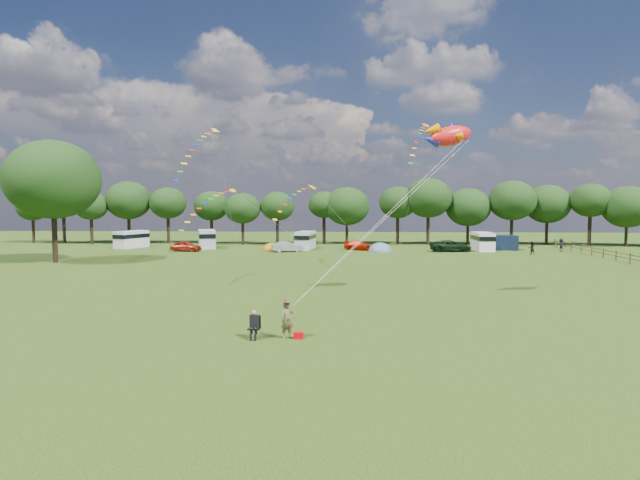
{
  "coord_description": "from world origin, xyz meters",
  "views": [
    {
      "loc": [
        1.93,
        -28.37,
        6.58
      ],
      "look_at": [
        0.0,
        8.0,
        4.0
      ],
      "focal_mm": 30.0,
      "sensor_mm": 36.0,
      "label": 1
    }
  ],
  "objects_px": {
    "tent_greyblue": "(380,252)",
    "camp_chair": "(254,321)",
    "car_a": "(186,246)",
    "campervan_d": "(483,241)",
    "tent_orange": "(272,250)",
    "car_c": "(360,246)",
    "kite_flyer": "(287,320)",
    "campervan_a": "(132,239)",
    "car_b": "(287,247)",
    "campervan_c": "(305,240)",
    "walker_a": "(531,248)",
    "walker_b": "(561,245)",
    "fish_kite": "(447,136)",
    "campervan_b": "(207,238)",
    "car_d": "(451,246)",
    "big_tree": "(53,180)"
  },
  "relations": [
    {
      "from": "tent_orange",
      "to": "walker_b",
      "type": "height_order",
      "value": "walker_b"
    },
    {
      "from": "campervan_b",
      "to": "fish_kite",
      "type": "relative_size",
      "value": 1.5
    },
    {
      "from": "campervan_a",
      "to": "walker_a",
      "type": "xyz_separation_m",
      "value": [
        54.21,
        -6.89,
        -0.49
      ]
    },
    {
      "from": "kite_flyer",
      "to": "big_tree",
      "type": "bearing_deg",
      "value": 100.91
    },
    {
      "from": "car_c",
      "to": "tent_greyblue",
      "type": "height_order",
      "value": "same"
    },
    {
      "from": "walker_a",
      "to": "walker_b",
      "type": "xyz_separation_m",
      "value": [
        5.23,
        4.08,
        0.06
      ]
    },
    {
      "from": "car_b",
      "to": "campervan_c",
      "type": "relative_size",
      "value": 0.74
    },
    {
      "from": "campervan_b",
      "to": "campervan_c",
      "type": "relative_size",
      "value": 1.09
    },
    {
      "from": "big_tree",
      "to": "kite_flyer",
      "type": "bearing_deg",
      "value": -46.98
    },
    {
      "from": "kite_flyer",
      "to": "campervan_a",
      "type": "bearing_deg",
      "value": 87.45
    },
    {
      "from": "car_c",
      "to": "kite_flyer",
      "type": "distance_m",
      "value": 48.26
    },
    {
      "from": "car_b",
      "to": "car_d",
      "type": "xyz_separation_m",
      "value": [
        21.79,
        1.6,
        0.07
      ]
    },
    {
      "from": "tent_greyblue",
      "to": "walker_b",
      "type": "relative_size",
      "value": 2.04
    },
    {
      "from": "car_a",
      "to": "walker_a",
      "type": "xyz_separation_m",
      "value": [
        44.77,
        -2.0,
        0.12
      ]
    },
    {
      "from": "campervan_b",
      "to": "campervan_d",
      "type": "bearing_deg",
      "value": -110.42
    },
    {
      "from": "big_tree",
      "to": "walker_b",
      "type": "bearing_deg",
      "value": 14.83
    },
    {
      "from": "tent_greyblue",
      "to": "camp_chair",
      "type": "bearing_deg",
      "value": -100.86
    },
    {
      "from": "car_a",
      "to": "campervan_d",
      "type": "distance_m",
      "value": 40.21
    },
    {
      "from": "car_b",
      "to": "campervan_c",
      "type": "bearing_deg",
      "value": -46.5
    },
    {
      "from": "tent_greyblue",
      "to": "walker_a",
      "type": "xyz_separation_m",
      "value": [
        18.78,
        -2.62,
        0.81
      ]
    },
    {
      "from": "campervan_a",
      "to": "campervan_c",
      "type": "bearing_deg",
      "value": -68.41
    },
    {
      "from": "tent_orange",
      "to": "tent_greyblue",
      "type": "distance_m",
      "value": 14.73
    },
    {
      "from": "tent_greyblue",
      "to": "fish_kite",
      "type": "distance_m",
      "value": 35.94
    },
    {
      "from": "car_b",
      "to": "tent_orange",
      "type": "distance_m",
      "value": 2.97
    },
    {
      "from": "campervan_c",
      "to": "walker_b",
      "type": "relative_size",
      "value": 2.96
    },
    {
      "from": "car_c",
      "to": "camp_chair",
      "type": "xyz_separation_m",
      "value": [
        -6.09,
        -48.12,
        0.21
      ]
    },
    {
      "from": "car_d",
      "to": "car_a",
      "type": "bearing_deg",
      "value": 88.52
    },
    {
      "from": "tent_orange",
      "to": "tent_greyblue",
      "type": "height_order",
      "value": "tent_greyblue"
    },
    {
      "from": "tent_greyblue",
      "to": "kite_flyer",
      "type": "bearing_deg",
      "value": -98.95
    },
    {
      "from": "car_b",
      "to": "campervan_d",
      "type": "height_order",
      "value": "campervan_d"
    },
    {
      "from": "campervan_b",
      "to": "walker_a",
      "type": "relative_size",
      "value": 3.48
    },
    {
      "from": "car_c",
      "to": "kite_flyer",
      "type": "relative_size",
      "value": 2.32
    },
    {
      "from": "car_c",
      "to": "campervan_c",
      "type": "relative_size",
      "value": 0.79
    },
    {
      "from": "tent_greyblue",
      "to": "camp_chair",
      "type": "xyz_separation_m",
      "value": [
        -8.75,
        -45.62,
        0.81
      ]
    },
    {
      "from": "car_d",
      "to": "campervan_c",
      "type": "xyz_separation_m",
      "value": [
        -19.74,
        2.73,
        0.57
      ]
    },
    {
      "from": "campervan_d",
      "to": "tent_orange",
      "type": "relative_size",
      "value": 1.76
    },
    {
      "from": "car_b",
      "to": "campervan_b",
      "type": "bearing_deg",
      "value": 45.33
    },
    {
      "from": "campervan_a",
      "to": "tent_orange",
      "type": "bearing_deg",
      "value": -75.84
    },
    {
      "from": "car_d",
      "to": "tent_greyblue",
      "type": "distance_m",
      "value": 9.53
    },
    {
      "from": "kite_flyer",
      "to": "campervan_d",
      "type": "bearing_deg",
      "value": 34.18
    },
    {
      "from": "camp_chair",
      "to": "fish_kite",
      "type": "xyz_separation_m",
      "value": [
        11.1,
        11.49,
        10.21
      ]
    },
    {
      "from": "campervan_d",
      "to": "tent_greyblue",
      "type": "bearing_deg",
      "value": 100.53
    },
    {
      "from": "walker_b",
      "to": "camp_chair",
      "type": "bearing_deg",
      "value": 65.03
    },
    {
      "from": "car_a",
      "to": "campervan_c",
      "type": "bearing_deg",
      "value": -65.23
    },
    {
      "from": "walker_b",
      "to": "tent_greyblue",
      "type": "bearing_deg",
      "value": 13.34
    },
    {
      "from": "big_tree",
      "to": "car_d",
      "type": "relative_size",
      "value": 2.41
    },
    {
      "from": "big_tree",
      "to": "car_b",
      "type": "bearing_deg",
      "value": 30.31
    },
    {
      "from": "campervan_a",
      "to": "car_c",
      "type": "bearing_deg",
      "value": -70.38
    },
    {
      "from": "car_c",
      "to": "campervan_d",
      "type": "height_order",
      "value": "campervan_d"
    },
    {
      "from": "car_a",
      "to": "campervan_a",
      "type": "xyz_separation_m",
      "value": [
        -9.43,
        4.89,
        0.61
      ]
    }
  ]
}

